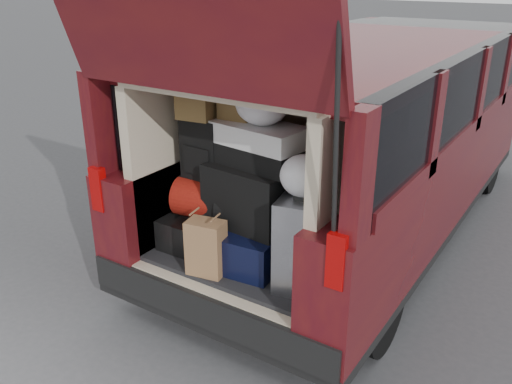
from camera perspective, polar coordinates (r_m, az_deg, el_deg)
ground at (r=3.90m, az=-2.05°, el=-14.79°), size 80.00×80.00×0.00m
minivan at (r=4.95m, az=10.29°, el=5.11°), size 1.90×5.35×2.77m
load_floor at (r=3.93m, az=0.23°, el=-9.57°), size 1.24×1.05×0.55m
black_hardshell at (r=3.87m, az=-5.72°, el=-3.76°), size 0.41×0.56×0.22m
navy_hardshell at (r=3.61m, az=-0.48°, el=-5.33°), size 0.53×0.62×0.25m
silver_roller at (r=3.29m, az=4.79°, el=-5.11°), size 0.32×0.43×0.59m
kraft_bag at (r=3.45m, az=-5.28°, el=-5.85°), size 0.26×0.19×0.36m
red_duffel at (r=3.70m, az=-5.26°, el=-0.81°), size 0.46×0.33×0.27m
black_soft_case at (r=3.49m, az=-0.65°, el=-0.42°), size 0.58×0.38×0.40m
backpack at (r=3.63m, az=-5.44°, el=4.61°), size 0.30×0.19×0.42m
twotone_duffel at (r=3.41m, az=0.28°, el=5.00°), size 0.63×0.38×0.27m
grocery_sack_lower at (r=3.54m, az=-6.21°, el=9.36°), size 0.25×0.22×0.21m
grocery_sack_upper at (r=3.49m, az=-1.87°, el=9.52°), size 0.23×0.19×0.22m
plastic_bag_center at (r=3.32m, az=0.64°, el=9.30°), size 0.34×0.32×0.27m
plastic_bag_right at (r=3.12m, az=5.13°, el=1.68°), size 0.33×0.31×0.25m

